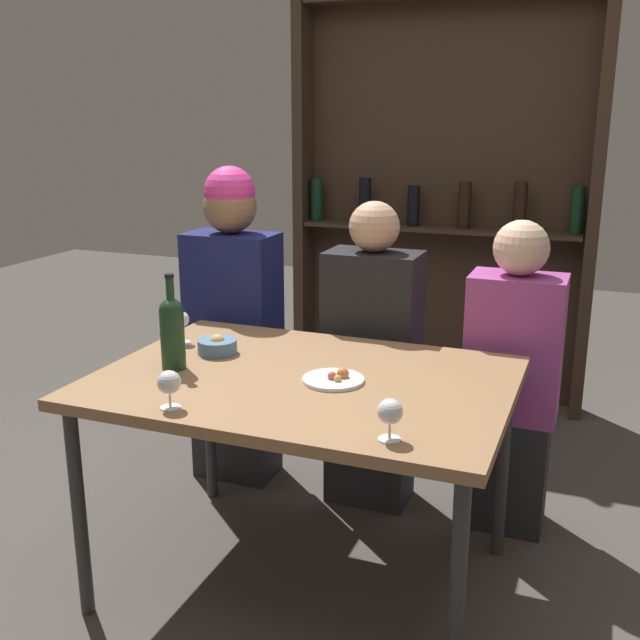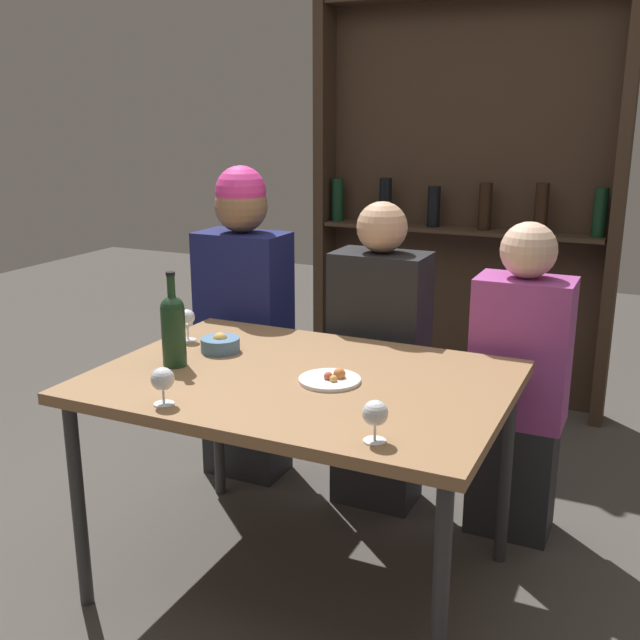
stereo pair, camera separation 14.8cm
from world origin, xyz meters
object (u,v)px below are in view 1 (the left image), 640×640
(wine_glass_1, at_px, (390,413))
(seated_person_center, at_px, (372,365))
(wine_bottle, at_px, (172,330))
(wine_glass_2, at_px, (182,321))
(snack_bowl, at_px, (217,346))
(food_plate_0, at_px, (334,379))
(seated_person_right, at_px, (511,386))
(wine_glass_0, at_px, (169,383))
(seated_person_left, at_px, (234,327))

(wine_glass_1, height_order, seated_person_center, seated_person_center)
(wine_bottle, bearing_deg, wine_glass_2, 115.89)
(wine_glass_1, distance_m, snack_bowl, 0.89)
(food_plate_0, bearing_deg, seated_person_right, 54.15)
(snack_bowl, relative_size, seated_person_center, 0.11)
(wine_glass_0, relative_size, seated_person_right, 0.09)
(wine_bottle, distance_m, seated_person_right, 1.27)
(snack_bowl, bearing_deg, wine_bottle, -106.07)
(wine_bottle, height_order, seated_person_right, seated_person_right)
(wine_bottle, relative_size, seated_person_left, 0.23)
(wine_glass_2, distance_m, seated_person_center, 0.78)
(wine_glass_0, distance_m, wine_glass_2, 0.63)
(wine_glass_1, bearing_deg, food_plate_0, 128.49)
(wine_glass_1, bearing_deg, seated_person_right, 79.40)
(wine_bottle, distance_m, wine_glass_0, 0.35)
(seated_person_center, bearing_deg, snack_bowl, -127.07)
(wine_glass_1, distance_m, food_plate_0, 0.46)
(seated_person_left, relative_size, seated_person_center, 1.09)
(wine_bottle, xyz_separation_m, food_plate_0, (0.53, 0.07, -0.12))
(food_plate_0, height_order, seated_person_right, seated_person_right)
(wine_glass_0, relative_size, food_plate_0, 0.58)
(wine_glass_1, relative_size, food_plate_0, 0.58)
(wine_glass_0, distance_m, seated_person_left, 1.08)
(wine_glass_0, bearing_deg, seated_person_center, 74.67)
(snack_bowl, distance_m, seated_person_left, 0.58)
(wine_bottle, bearing_deg, seated_person_right, 35.72)
(wine_bottle, relative_size, wine_glass_1, 2.83)
(food_plate_0, relative_size, snack_bowl, 1.42)
(wine_glass_0, xyz_separation_m, food_plate_0, (0.36, 0.37, -0.07))
(seated_person_right, bearing_deg, snack_bowl, -150.83)
(wine_glass_1, distance_m, seated_person_right, 1.05)
(seated_person_center, distance_m, seated_person_right, 0.55)
(wine_bottle, bearing_deg, seated_person_center, 57.75)
(wine_glass_2, relative_size, food_plate_0, 0.60)
(wine_glass_0, xyz_separation_m, snack_bowl, (-0.12, 0.49, -0.05))
(wine_bottle, bearing_deg, wine_glass_1, -19.02)
(wine_glass_2, xyz_separation_m, food_plate_0, (0.66, -0.18, -0.07))
(wine_glass_2, bearing_deg, wine_glass_1, -29.72)
(food_plate_0, bearing_deg, wine_glass_0, -133.93)
(wine_glass_0, relative_size, snack_bowl, 0.82)
(food_plate_0, xyz_separation_m, seated_person_left, (-0.69, 0.65, -0.08))
(wine_glass_1, xyz_separation_m, wine_glass_2, (-0.94, 0.53, 0.01))
(wine_glass_1, distance_m, seated_person_center, 1.09)
(food_plate_0, relative_size, seated_person_center, 0.16)
(wine_glass_0, xyz_separation_m, seated_person_left, (-0.33, 1.02, -0.14))
(seated_person_left, xyz_separation_m, seated_person_center, (0.61, 0.00, -0.09))
(wine_bottle, distance_m, food_plate_0, 0.55)
(wine_glass_1, distance_m, seated_person_left, 1.40)
(wine_glass_2, bearing_deg, wine_bottle, -64.11)
(wine_glass_2, relative_size, seated_person_left, 0.09)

